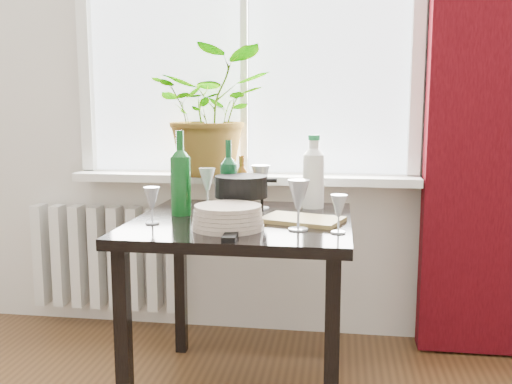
# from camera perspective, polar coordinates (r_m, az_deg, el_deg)

# --- Properties ---
(window) EXTENTS (1.72, 0.08, 1.62)m
(window) POSITION_cam_1_polar(r_m,az_deg,el_deg) (2.92, -1.11, 16.83)
(window) COLOR white
(window) RESTS_ON ground
(windowsill) EXTENTS (1.72, 0.20, 0.04)m
(windowsill) POSITION_cam_1_polar(r_m,az_deg,el_deg) (2.85, -1.30, 1.40)
(windowsill) COLOR white
(windowsill) RESTS_ON ground
(curtain) EXTENTS (0.50, 0.12, 2.56)m
(curtain) POSITION_cam_1_polar(r_m,az_deg,el_deg) (2.83, 21.91, 10.31)
(curtain) COLOR #340409
(curtain) RESTS_ON ground
(radiator) EXTENTS (0.80, 0.10, 0.55)m
(radiator) POSITION_cam_1_polar(r_m,az_deg,el_deg) (3.17, -14.73, -6.32)
(radiator) COLOR silver
(radiator) RESTS_ON ground
(table) EXTENTS (0.85, 0.85, 0.74)m
(table) POSITION_cam_1_polar(r_m,az_deg,el_deg) (2.28, -1.35, -4.95)
(table) COLOR black
(table) RESTS_ON ground
(potted_plant) EXTENTS (0.63, 0.57, 0.62)m
(potted_plant) POSITION_cam_1_polar(r_m,az_deg,el_deg) (2.80, -4.38, 7.98)
(potted_plant) COLOR #34651B
(potted_plant) RESTS_ON windowsill
(wine_bottle_left) EXTENTS (0.11, 0.11, 0.35)m
(wine_bottle_left) POSITION_cam_1_polar(r_m,az_deg,el_deg) (2.33, -7.56, 1.99)
(wine_bottle_left) COLOR #0D4616
(wine_bottle_left) RESTS_ON table
(wine_bottle_right) EXTENTS (0.08, 0.08, 0.30)m
(wine_bottle_right) POSITION_cam_1_polar(r_m,az_deg,el_deg) (2.38, -2.75, 1.61)
(wine_bottle_right) COLOR #0D4421
(wine_bottle_right) RESTS_ON table
(bottle_amber) EXTENTS (0.07, 0.07, 0.23)m
(bottle_amber) POSITION_cam_1_polar(r_m,az_deg,el_deg) (2.45, -1.45, 0.97)
(bottle_amber) COLOR brown
(bottle_amber) RESTS_ON table
(cleaning_bottle) EXTENTS (0.09, 0.09, 0.33)m
(cleaning_bottle) POSITION_cam_1_polar(r_m,az_deg,el_deg) (2.49, 5.77, 2.16)
(cleaning_bottle) COLOR white
(cleaning_bottle) RESTS_ON table
(wineglass_front_right) EXTENTS (0.10, 0.10, 0.19)m
(wineglass_front_right) POSITION_cam_1_polar(r_m,az_deg,el_deg) (2.04, 4.26, -1.24)
(wineglass_front_right) COLOR #B2B7BF
(wineglass_front_right) RESTS_ON table
(wineglass_far_right) EXTENTS (0.07, 0.07, 0.14)m
(wineglass_far_right) POSITION_cam_1_polar(r_m,az_deg,el_deg) (2.01, 8.26, -2.15)
(wineglass_far_right) COLOR silver
(wineglass_far_right) RESTS_ON table
(wineglass_back_center) EXTENTS (0.09, 0.09, 0.20)m
(wineglass_back_center) POSITION_cam_1_polar(r_m,az_deg,el_deg) (2.46, 0.47, 0.58)
(wineglass_back_center) COLOR silver
(wineglass_back_center) RESTS_ON table
(wineglass_back_left) EXTENTS (0.09, 0.09, 0.17)m
(wineglass_back_left) POSITION_cam_1_polar(r_m,az_deg,el_deg) (2.53, -4.89, 0.53)
(wineglass_back_left) COLOR white
(wineglass_back_left) RESTS_ON table
(wineglass_front_left) EXTENTS (0.07, 0.07, 0.14)m
(wineglass_front_left) POSITION_cam_1_polar(r_m,az_deg,el_deg) (2.18, -10.36, -1.30)
(wineglass_front_left) COLOR silver
(wineglass_front_left) RESTS_ON table
(plate_stack) EXTENTS (0.33, 0.33, 0.08)m
(plate_stack) POSITION_cam_1_polar(r_m,az_deg,el_deg) (2.07, -2.82, -2.55)
(plate_stack) COLOR #C3B2A2
(plate_stack) RESTS_ON table
(fondue_pot) EXTENTS (0.31, 0.29, 0.17)m
(fondue_pot) POSITION_cam_1_polar(r_m,az_deg,el_deg) (2.29, -1.49, -0.41)
(fondue_pot) COLOR black
(fondue_pot) RESTS_ON table
(tv_remote) EXTENTS (0.05, 0.16, 0.02)m
(tv_remote) POSITION_cam_1_polar(r_m,az_deg,el_deg) (1.94, -2.49, -4.31)
(tv_remote) COLOR black
(tv_remote) RESTS_ON table
(cutting_board) EXTENTS (0.34, 0.27, 0.02)m
(cutting_board) POSITION_cam_1_polar(r_m,az_deg,el_deg) (2.21, 4.62, -2.77)
(cutting_board) COLOR olive
(cutting_board) RESTS_ON table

